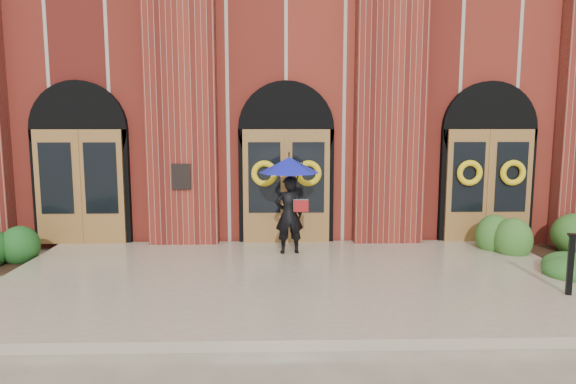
{
  "coord_description": "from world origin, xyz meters",
  "views": [
    {
      "loc": [
        -0.26,
        -8.48,
        2.81
      ],
      "look_at": [
        -0.01,
        1.0,
        1.51
      ],
      "focal_mm": 32.0,
      "sensor_mm": 36.0,
      "label": 1
    }
  ],
  "objects": [
    {
      "name": "ground",
      "position": [
        0.0,
        0.0,
        0.0
      ],
      "size": [
        90.0,
        90.0,
        0.0
      ],
      "primitive_type": "plane",
      "color": "tan",
      "rests_on": "ground"
    },
    {
      "name": "landing",
      "position": [
        0.0,
        0.15,
        0.07
      ],
      "size": [
        10.0,
        5.3,
        0.15
      ],
      "primitive_type": "cube",
      "color": "tan",
      "rests_on": "ground"
    },
    {
      "name": "church_building",
      "position": [
        0.0,
        8.78,
        3.5
      ],
      "size": [
        16.2,
        12.53,
        7.0
      ],
      "color": "maroon",
      "rests_on": "ground"
    },
    {
      "name": "man_with_umbrella",
      "position": [
        0.04,
        1.75,
        1.52
      ],
      "size": [
        1.38,
        1.38,
        1.96
      ],
      "rotation": [
        0.0,
        0.0,
        3.28
      ],
      "color": "black",
      "rests_on": "landing"
    },
    {
      "name": "metal_post",
      "position": [
        4.3,
        -0.92,
        0.65
      ],
      "size": [
        0.16,
        0.16,
        0.96
      ],
      "rotation": [
        0.0,
        0.0,
        -0.33
      ],
      "color": "black",
      "rests_on": "landing"
    },
    {
      "name": "hedge_wall_right",
      "position": [
        5.27,
        1.96,
        0.42
      ],
      "size": [
        3.25,
        1.3,
        0.83
      ],
      "primitive_type": "ellipsoid",
      "color": "#315D21",
      "rests_on": "ground"
    }
  ]
}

